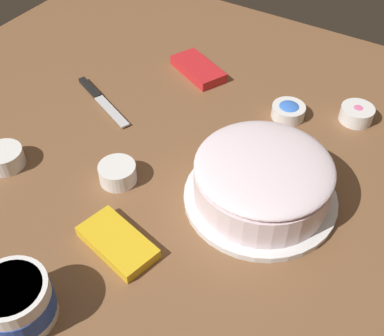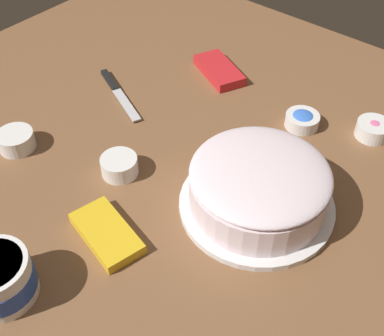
% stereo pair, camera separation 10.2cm
% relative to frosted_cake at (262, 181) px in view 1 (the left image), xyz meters
% --- Properties ---
extents(ground_plane, '(1.54, 1.54, 0.00)m').
position_rel_frosted_cake_xyz_m(ground_plane, '(0.23, 0.04, -0.05)').
color(ground_plane, brown).
extents(frosted_cake, '(0.31, 0.31, 0.12)m').
position_rel_frosted_cake_xyz_m(frosted_cake, '(0.00, 0.00, 0.00)').
color(frosted_cake, white).
rests_on(frosted_cake, ground_plane).
extents(frosting_tub, '(0.12, 0.12, 0.09)m').
position_rel_frosted_cake_xyz_m(frosting_tub, '(0.22, 0.44, -0.01)').
color(frosting_tub, white).
rests_on(frosting_tub, ground_plane).
extents(spreading_knife, '(0.22, 0.11, 0.01)m').
position_rel_frosted_cake_xyz_m(spreading_knife, '(0.50, -0.09, -0.05)').
color(spreading_knife, silver).
rests_on(spreading_knife, ground_plane).
extents(sprinkle_bowl_pink, '(0.08, 0.08, 0.04)m').
position_rel_frosted_cake_xyz_m(sprinkle_bowl_pink, '(-0.08, -0.35, -0.03)').
color(sprinkle_bowl_pink, white).
rests_on(sprinkle_bowl_pink, ground_plane).
extents(sprinkle_bowl_blue, '(0.08, 0.08, 0.04)m').
position_rel_frosted_cake_xyz_m(sprinkle_bowl_blue, '(0.06, -0.28, -0.04)').
color(sprinkle_bowl_blue, white).
rests_on(sprinkle_bowl_blue, ground_plane).
extents(sprinkle_bowl_green, '(0.08, 0.08, 0.04)m').
position_rel_frosted_cake_xyz_m(sprinkle_bowl_green, '(0.28, 0.11, -0.03)').
color(sprinkle_bowl_green, white).
rests_on(sprinkle_bowl_green, ground_plane).
extents(sprinkle_bowl_rainbow, '(0.08, 0.08, 0.04)m').
position_rel_frosted_cake_xyz_m(sprinkle_bowl_rainbow, '(0.52, 0.20, -0.03)').
color(sprinkle_bowl_rainbow, white).
rests_on(sprinkle_bowl_rainbow, ground_plane).
extents(candy_box_lower, '(0.17, 0.11, 0.02)m').
position_rel_frosted_cake_xyz_m(candy_box_lower, '(0.17, 0.25, -0.04)').
color(candy_box_lower, yellow).
rests_on(candy_box_lower, ground_plane).
extents(candy_box_upper, '(0.18, 0.14, 0.03)m').
position_rel_frosted_cake_xyz_m(candy_box_upper, '(0.35, -0.32, -0.04)').
color(candy_box_upper, red).
rests_on(candy_box_upper, ground_plane).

